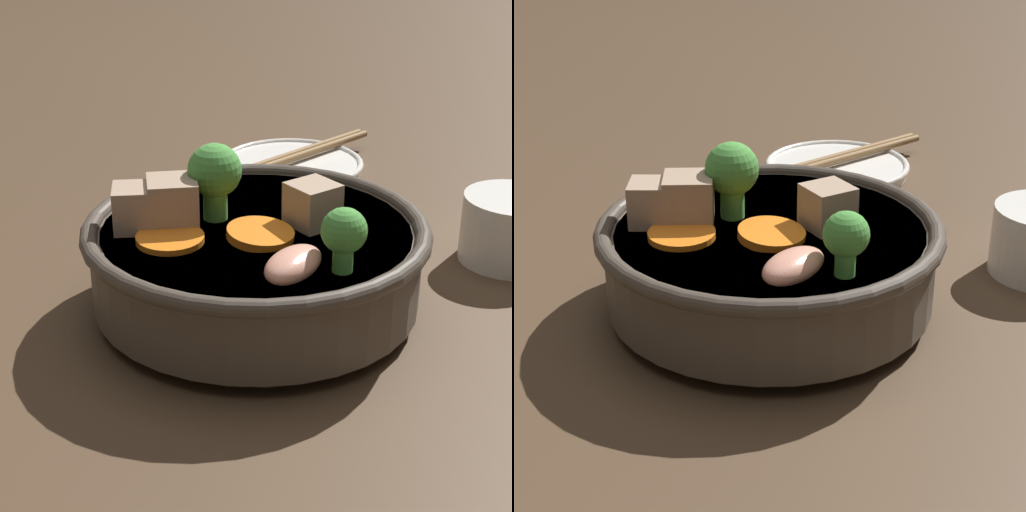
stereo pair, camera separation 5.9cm
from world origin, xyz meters
The scene contains 4 objects.
ground_plane centered at (0.00, 0.00, 0.00)m, with size 3.00×3.00×0.00m, color #4C3826.
stirfry_bowl centered at (0.00, 0.00, 0.04)m, with size 0.24×0.24×0.12m.
side_saucer centered at (-0.12, 0.26, 0.01)m, with size 0.14×0.14×0.01m.
chopsticks_pair centered at (-0.12, 0.26, 0.02)m, with size 0.07×0.22×0.01m.
Camera 2 is at (0.32, -0.43, 0.30)m, focal length 60.00 mm.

